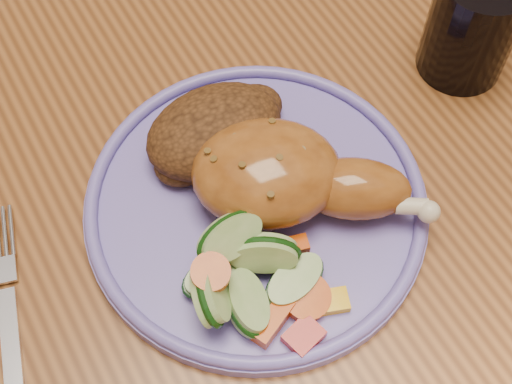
# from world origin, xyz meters

# --- Properties ---
(ground) EXTENTS (4.00, 4.00, 0.00)m
(ground) POSITION_xyz_m (0.00, 0.00, 0.00)
(ground) COLOR #58331E
(ground) RESTS_ON ground
(dining_table) EXTENTS (0.90, 1.40, 0.75)m
(dining_table) POSITION_xyz_m (0.00, 0.00, 0.67)
(dining_table) COLOR brown
(dining_table) RESTS_ON ground
(plate) EXTENTS (0.25, 0.25, 0.01)m
(plate) POSITION_xyz_m (-0.10, -0.11, 0.76)
(plate) COLOR #6A5CBA
(plate) RESTS_ON dining_table
(plate_rim) EXTENTS (0.25, 0.25, 0.01)m
(plate_rim) POSITION_xyz_m (-0.10, -0.11, 0.77)
(plate_rim) COLOR #6A5CBA
(plate_rim) RESTS_ON plate
(chicken_leg) EXTENTS (0.16, 0.15, 0.06)m
(chicken_leg) POSITION_xyz_m (-0.08, -0.11, 0.79)
(chicken_leg) COLOR #9B5820
(chicken_leg) RESTS_ON plate
(rice_pilaf) EXTENTS (0.11, 0.08, 0.05)m
(rice_pilaf) POSITION_xyz_m (-0.10, -0.05, 0.78)
(rice_pilaf) COLOR #4D2B13
(rice_pilaf) RESTS_ON plate
(vegetable_pile) EXTENTS (0.11, 0.11, 0.06)m
(vegetable_pile) POSITION_xyz_m (-0.14, -0.16, 0.78)
(vegetable_pile) COLOR #A50A05
(vegetable_pile) RESTS_ON plate
(fork) EXTENTS (0.06, 0.15, 0.00)m
(fork) POSITION_xyz_m (-0.29, -0.11, 0.75)
(fork) COLOR silver
(fork) RESTS_ON dining_table
(drinking_glass) EXTENTS (0.07, 0.07, 0.09)m
(drinking_glass) POSITION_xyz_m (0.12, -0.07, 0.80)
(drinking_glass) COLOR black
(drinking_glass) RESTS_ON dining_table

